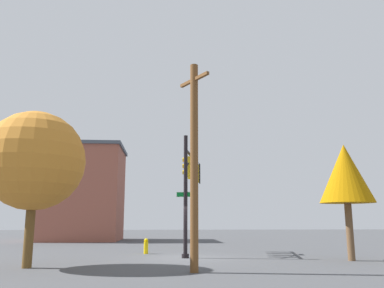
% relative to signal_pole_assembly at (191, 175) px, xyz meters
% --- Properties ---
extents(ground_plane, '(120.00, 120.00, 0.00)m').
position_rel_signal_pole_assembly_xyz_m(ground_plane, '(-1.96, 0.40, -4.30)').
color(ground_plane, '#444549').
extents(signal_pole_assembly, '(4.87, 1.63, 6.14)m').
position_rel_signal_pole_assembly_xyz_m(signal_pole_assembly, '(0.00, 0.00, 0.00)').
color(signal_pole_assembly, black).
rests_on(signal_pole_assembly, ground_plane).
extents(utility_pole, '(1.61, 1.01, 7.77)m').
position_rel_signal_pole_assembly_xyz_m(utility_pole, '(-7.47, 0.39, -0.29)').
color(utility_pole, brown).
rests_on(utility_pole, ground_plane).
extents(fire_hydrant, '(0.33, 0.24, 0.83)m').
position_rel_signal_pole_assembly_xyz_m(fire_hydrant, '(0.70, 2.44, -3.89)').
color(fire_hydrant, yellow).
rests_on(fire_hydrant, ground_plane).
extents(tree_near, '(2.53, 2.53, 5.43)m').
position_rel_signal_pole_assembly_xyz_m(tree_near, '(-3.82, -7.13, -0.31)').
color(tree_near, brown).
rests_on(tree_near, ground_plane).
extents(tree_mid, '(4.04, 4.04, 6.23)m').
position_rel_signal_pole_assembly_xyz_m(tree_mid, '(-5.63, 6.77, -0.10)').
color(tree_mid, brown).
rests_on(tree_mid, ground_plane).
extents(brick_building, '(7.13, 7.65, 8.72)m').
position_rel_signal_pole_assembly_xyz_m(brick_building, '(15.78, 9.16, 0.08)').
color(brick_building, '#945141').
rests_on(brick_building, ground_plane).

